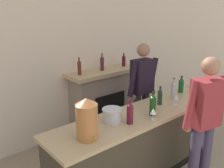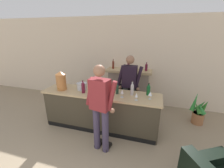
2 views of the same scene
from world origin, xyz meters
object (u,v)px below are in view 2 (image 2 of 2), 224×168
(person_customer, at_px, (100,106))
(ice_bucket_steel, at_px, (82,86))
(person_bartender, at_px, (129,86))
(wine_bottle_burgundy_dark, at_px, (99,89))
(wine_bottle_merlot_tall, at_px, (148,90))
(wine_bottle_rose_blush, at_px, (83,87))
(wine_glass_back_row, at_px, (93,92))
(wine_bottle_chardonnay_pale, at_px, (117,89))
(wine_glass_by_dispenser, at_px, (150,94))
(potted_plant_corner, at_px, (199,112))
(wine_glass_front_right, at_px, (136,95))
(wine_bottle_riesling_slim, at_px, (132,89))
(copper_dispenser, at_px, (61,81))
(fireplace_stone, at_px, (128,87))
(wine_glass_mid_counter, at_px, (122,92))

(person_customer, bearing_deg, ice_bucket_steel, 135.01)
(person_bartender, height_order, wine_bottle_burgundy_dark, person_bartender)
(person_bartender, relative_size, wine_bottle_merlot_tall, 6.23)
(wine_bottle_rose_blush, distance_m, wine_glass_back_row, 0.32)
(person_customer, bearing_deg, wine_glass_back_row, 125.39)
(wine_bottle_chardonnay_pale, relative_size, wine_glass_by_dispenser, 1.67)
(potted_plant_corner, bearing_deg, wine_glass_by_dispenser, -143.66)
(wine_bottle_burgundy_dark, xyz_separation_m, wine_glass_front_right, (0.85, -0.04, -0.04))
(wine_glass_back_row, bearing_deg, wine_bottle_burgundy_dark, 44.38)
(wine_bottle_rose_blush, height_order, wine_bottle_riesling_slim, wine_bottle_riesling_slim)
(wine_bottle_burgundy_dark, bearing_deg, wine_glass_back_row, -135.62)
(wine_bottle_merlot_tall, height_order, wine_bottle_chardonnay_pale, wine_bottle_merlot_tall)
(copper_dispenser, distance_m, wine_bottle_chardonnay_pale, 1.38)
(person_bartender, distance_m, ice_bucket_steel, 1.20)
(wine_bottle_riesling_slim, bearing_deg, person_customer, -120.18)
(fireplace_stone, distance_m, wine_bottle_burgundy_dark, 1.67)
(fireplace_stone, height_order, wine_bottle_chardonnay_pale, fireplace_stone)
(wine_bottle_riesling_slim, height_order, wine_glass_mid_counter, wine_bottle_riesling_slim)
(fireplace_stone, relative_size, wine_glass_front_right, 9.36)
(ice_bucket_steel, height_order, wine_bottle_rose_blush, wine_bottle_rose_blush)
(ice_bucket_steel, height_order, wine_bottle_burgundy_dark, wine_bottle_burgundy_dark)
(person_bartender, xyz_separation_m, wine_bottle_merlot_tall, (0.50, -0.40, 0.09))
(potted_plant_corner, distance_m, person_customer, 2.71)
(potted_plant_corner, bearing_deg, wine_glass_back_row, -155.79)
(ice_bucket_steel, relative_size, wine_glass_by_dispenser, 1.50)
(wine_bottle_merlot_tall, height_order, wine_glass_by_dispenser, wine_bottle_merlot_tall)
(fireplace_stone, height_order, person_customer, person_customer)
(copper_dispenser, xyz_separation_m, wine_bottle_rose_blush, (0.60, -0.03, -0.09))
(wine_bottle_merlot_tall, xyz_separation_m, wine_glass_by_dispenser, (0.05, -0.21, -0.01))
(person_bartender, bearing_deg, person_customer, -103.26)
(wine_glass_by_dispenser, bearing_deg, wine_glass_back_row, -171.01)
(person_customer, distance_m, wine_bottle_chardonnay_pale, 0.78)
(person_customer, height_order, wine_bottle_rose_blush, person_customer)
(wine_glass_mid_counter, bearing_deg, wine_glass_back_row, -169.89)
(wine_bottle_burgundy_dark, height_order, wine_glass_by_dispenser, wine_bottle_burgundy_dark)
(person_customer, bearing_deg, wine_glass_mid_counter, 65.65)
(wine_bottle_chardonnay_pale, bearing_deg, wine_bottle_merlot_tall, 9.93)
(wine_bottle_riesling_slim, xyz_separation_m, wine_glass_mid_counter, (-0.19, -0.19, -0.02))
(ice_bucket_steel, height_order, wine_glass_mid_counter, wine_glass_mid_counter)
(ice_bucket_steel, bearing_deg, wine_glass_front_right, -9.73)
(ice_bucket_steel, bearing_deg, wine_bottle_merlot_tall, 4.09)
(wine_glass_back_row, bearing_deg, potted_plant_corner, 24.21)
(fireplace_stone, xyz_separation_m, wine_bottle_rose_blush, (-0.79, -1.54, 0.47))
(wine_glass_by_dispenser, bearing_deg, person_customer, -141.54)
(wine_bottle_merlot_tall, bearing_deg, wine_bottle_rose_blush, -168.61)
(wine_bottle_rose_blush, distance_m, wine_bottle_chardonnay_pale, 0.79)
(person_customer, relative_size, wine_bottle_merlot_tall, 6.28)
(person_bartender, distance_m, wine_bottle_burgundy_dark, 0.91)
(copper_dispenser, relative_size, ice_bucket_steel, 1.87)
(fireplace_stone, relative_size, wine_bottle_chardonnay_pale, 5.48)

